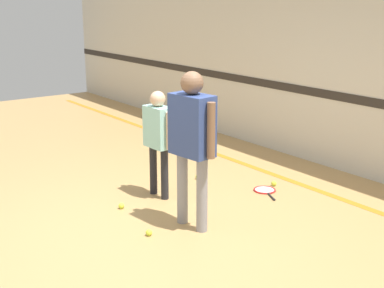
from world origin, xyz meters
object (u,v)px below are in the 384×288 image
(tennis_ball_near_instructor, at_px, (149,233))
(tennis_ball_by_spare_racket, at_px, (274,183))
(person_instructor, at_px, (192,133))
(racket_spare_on_floor, at_px, (265,190))
(tennis_ball_stray_left, at_px, (121,206))
(person_student_left, at_px, (158,132))
(tennis_ball_stray_right, at_px, (198,177))

(tennis_ball_near_instructor, bearing_deg, tennis_ball_by_spare_racket, 98.24)
(tennis_ball_near_instructor, xyz_separation_m, tennis_ball_by_spare_racket, (-0.30, 2.06, 0.00))
(person_instructor, bearing_deg, tennis_ball_by_spare_racket, 97.03)
(racket_spare_on_floor, relative_size, tennis_ball_by_spare_racket, 7.76)
(tennis_ball_near_instructor, bearing_deg, racket_spare_on_floor, 96.99)
(racket_spare_on_floor, height_order, tennis_ball_stray_left, tennis_ball_stray_left)
(racket_spare_on_floor, height_order, tennis_ball_near_instructor, tennis_ball_near_instructor)
(person_student_left, distance_m, tennis_ball_near_instructor, 1.35)
(racket_spare_on_floor, bearing_deg, tennis_ball_stray_right, -130.29)
(tennis_ball_near_instructor, bearing_deg, person_instructor, 81.31)
(person_instructor, height_order, racket_spare_on_floor, person_instructor)
(racket_spare_on_floor, height_order, tennis_ball_by_spare_racket, tennis_ball_by_spare_racket)
(tennis_ball_stray_left, bearing_deg, racket_spare_on_floor, 71.62)
(tennis_ball_near_instructor, relative_size, tennis_ball_stray_right, 1.00)
(person_student_left, xyz_separation_m, tennis_ball_by_spare_racket, (0.57, 1.37, -0.76))
(tennis_ball_stray_left, height_order, tennis_ball_stray_right, same)
(tennis_ball_by_spare_racket, height_order, tennis_ball_stray_right, same)
(tennis_ball_stray_right, bearing_deg, tennis_ball_stray_left, -77.57)
(tennis_ball_stray_right, bearing_deg, tennis_ball_by_spare_racket, 38.18)
(person_instructor, relative_size, tennis_ball_stray_left, 24.69)
(racket_spare_on_floor, bearing_deg, tennis_ball_stray_left, -83.40)
(racket_spare_on_floor, relative_size, tennis_ball_stray_left, 7.76)
(person_instructor, distance_m, tennis_ball_stray_left, 1.35)
(tennis_ball_by_spare_racket, bearing_deg, tennis_ball_near_instructor, -81.76)
(person_instructor, bearing_deg, person_student_left, 161.21)
(person_instructor, height_order, tennis_ball_stray_left, person_instructor)
(person_student_left, distance_m, tennis_ball_by_spare_racket, 1.66)
(person_student_left, height_order, tennis_ball_near_instructor, person_student_left)
(person_instructor, distance_m, racket_spare_on_floor, 1.71)
(person_student_left, relative_size, tennis_ball_by_spare_racket, 19.43)
(person_instructor, xyz_separation_m, tennis_ball_stray_left, (-0.87, -0.36, -0.97))
(racket_spare_on_floor, distance_m, tennis_ball_by_spare_racket, 0.23)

